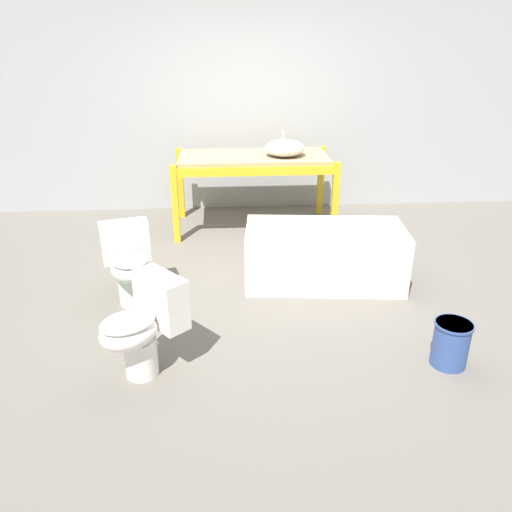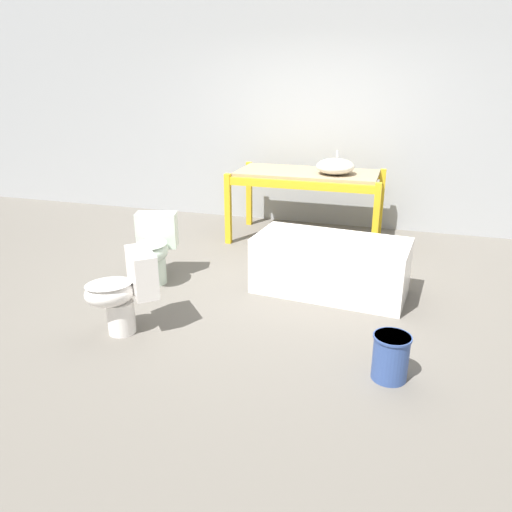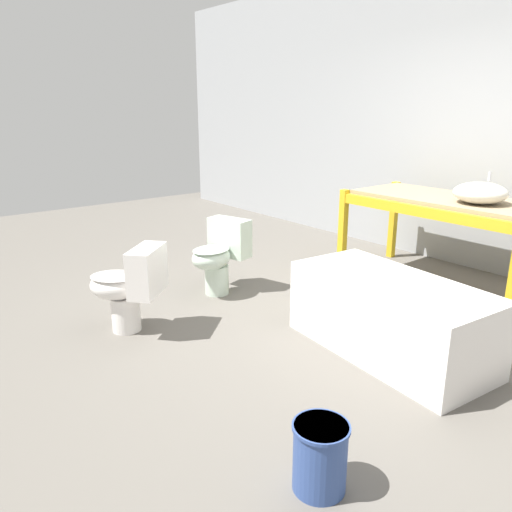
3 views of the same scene
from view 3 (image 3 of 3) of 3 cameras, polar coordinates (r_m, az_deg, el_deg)
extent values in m
plane|color=#666059|center=(4.09, 8.44, -7.51)|extent=(12.00, 12.00, 0.00)
cube|color=#9EA0A3|center=(5.63, 25.73, 14.47)|extent=(10.80, 0.08, 3.20)
cube|color=gold|center=(5.22, 9.88, 2.80)|extent=(0.07, 0.07, 0.86)
cube|color=gold|center=(5.87, 15.41, 3.99)|extent=(0.07, 0.07, 0.86)
cube|color=gold|center=(4.63, 18.23, 4.87)|extent=(1.75, 0.06, 0.09)
cube|color=gold|center=(5.35, 23.29, 5.86)|extent=(1.75, 0.06, 0.09)
cube|color=#998466|center=(4.97, 21.01, 6.11)|extent=(1.68, 0.78, 0.04)
ellipsoid|color=silver|center=(4.73, 24.25, 6.59)|extent=(0.45, 0.45, 0.18)
cylinder|color=silver|center=(4.82, 25.13, 8.24)|extent=(0.02, 0.02, 0.08)
cube|color=white|center=(3.61, 15.04, -6.68)|extent=(1.48, 0.80, 0.54)
cube|color=beige|center=(3.55, 15.23, -4.37)|extent=(1.39, 0.71, 0.23)
cylinder|color=white|center=(4.00, -14.63, -6.38)|extent=(0.22, 0.22, 0.27)
ellipsoid|color=white|center=(3.94, -15.78, -3.25)|extent=(0.50, 0.49, 0.21)
ellipsoid|color=beige|center=(3.92, -15.87, -2.22)|extent=(0.47, 0.47, 0.03)
cube|color=white|center=(3.80, -12.33, -1.65)|extent=(0.40, 0.42, 0.35)
cylinder|color=silver|center=(4.62, -4.50, -2.68)|extent=(0.22, 0.22, 0.27)
ellipsoid|color=silver|center=(4.50, -5.13, -0.19)|extent=(0.40, 0.46, 0.21)
ellipsoid|color=#A3B3A3|center=(4.48, -5.16, 0.73)|extent=(0.38, 0.44, 0.03)
cube|color=silver|center=(4.66, -3.04, 2.15)|extent=(0.43, 0.28, 0.35)
cylinder|color=#334C8C|center=(2.42, 7.32, -21.82)|extent=(0.24, 0.24, 0.33)
cylinder|color=#334C8C|center=(2.33, 7.47, -18.81)|extent=(0.26, 0.26, 0.02)
camera|label=1|loc=(3.18, -67.99, 14.60)|focal=35.00mm
camera|label=2|loc=(2.17, -93.53, 7.93)|focal=35.00mm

